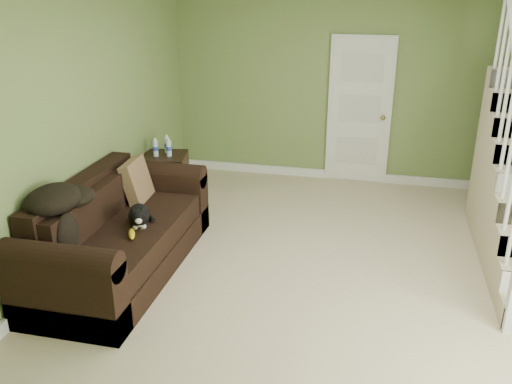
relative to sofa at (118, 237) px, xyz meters
The scene contains 13 objects.
floor 2.09m from the sofa, 10.89° to the left, with size 5.00×5.50×0.01m, color #C3B18D.
wall_back 3.85m from the sofa, 57.23° to the left, with size 5.00×0.04×2.60m, color olive.
wall_front 3.25m from the sofa, 49.44° to the right, with size 5.00×0.04×2.60m, color olive.
wall_left 1.13m from the sofa, 140.95° to the left, with size 0.04×5.50×2.60m, color olive.
baseboard_back 3.72m from the sofa, 56.98° to the left, with size 5.00×0.04×0.12m, color white.
baseboard_left 0.66m from the sofa, 139.13° to the left, with size 0.04×5.50×0.12m, color white.
door 3.81m from the sofa, 55.57° to the left, with size 0.86×0.12×2.02m.
sofa is the anchor object (origin of this frame).
side_table 1.74m from the sofa, 96.55° to the left, with size 0.63×0.63×0.87m.
cat 0.33m from the sofa, ahead, with size 0.36×0.53×0.26m.
banana 0.40m from the sofa, 40.70° to the right, with size 0.06×0.21×0.06m, color yellow.
throw_pillow 0.73m from the sofa, 95.53° to the left, with size 0.11×0.46×0.46m, color #513920.
throw_blanket 0.86m from the sofa, 115.61° to the right, with size 0.43×0.56×0.23m, color black.
Camera 1 is at (0.37, -4.71, 2.72)m, focal length 38.00 mm.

